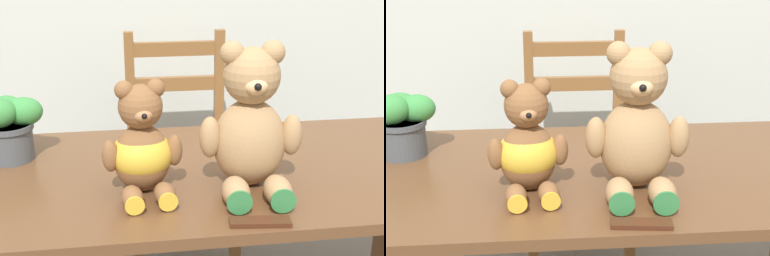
# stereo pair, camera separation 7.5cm
# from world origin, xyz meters

# --- Properties ---
(dining_table) EXTENTS (1.52, 0.74, 0.70)m
(dining_table) POSITION_xyz_m (0.00, 0.37, 0.61)
(dining_table) COLOR brown
(dining_table) RESTS_ON ground_plane
(wooden_chair_behind) EXTENTS (0.43, 0.44, 0.96)m
(wooden_chair_behind) POSITION_xyz_m (-0.05, 1.08, 0.46)
(wooden_chair_behind) COLOR brown
(wooden_chair_behind) RESTS_ON ground_plane
(teddy_bear_left) EXTENTS (0.21, 0.22, 0.30)m
(teddy_bear_left) POSITION_xyz_m (-0.24, 0.25, 0.82)
(teddy_bear_left) COLOR brown
(teddy_bear_left) RESTS_ON dining_table
(teddy_bear_right) EXTENTS (0.27, 0.27, 0.39)m
(teddy_bear_right) POSITION_xyz_m (0.04, 0.25, 0.87)
(teddy_bear_right) COLOR tan
(teddy_bear_right) RESTS_ON dining_table
(potted_plant) EXTENTS (0.18, 0.16, 0.20)m
(potted_plant) POSITION_xyz_m (-0.62, 0.52, 0.81)
(potted_plant) COLOR #4C5156
(potted_plant) RESTS_ON dining_table
(chocolate_bar) EXTENTS (0.15, 0.06, 0.01)m
(chocolate_bar) POSITION_xyz_m (0.02, 0.04, 0.71)
(chocolate_bar) COLOR #472314
(chocolate_bar) RESTS_ON dining_table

